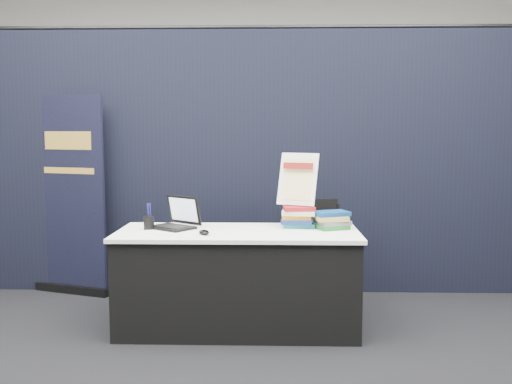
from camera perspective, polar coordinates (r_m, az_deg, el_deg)
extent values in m
plane|color=black|center=(3.94, -2.28, -16.11)|extent=(8.00, 8.00, 0.00)
cube|color=beige|center=(7.65, -0.32, 8.01)|extent=(8.00, 0.02, 3.50)
cube|color=black|center=(5.25, -1.17, 2.93)|extent=(6.00, 0.08, 2.40)
cube|color=black|center=(4.34, -1.81, -8.97)|extent=(1.76, 0.71, 0.72)
cube|color=white|center=(4.26, -1.83, -4.09)|extent=(1.80, 0.75, 0.03)
cube|color=black|center=(4.37, -8.45, -3.55)|extent=(0.39, 0.37, 0.02)
cube|color=black|center=(4.46, -8.22, -1.77)|extent=(0.30, 0.24, 0.22)
cube|color=silver|center=(4.46, -8.24, -1.78)|extent=(0.25, 0.19, 0.18)
ellipsoid|color=black|center=(4.11, -5.22, -4.04)|extent=(0.11, 0.13, 0.04)
cube|color=white|center=(4.32, -8.86, -3.81)|extent=(0.36, 0.29, 0.00)
cube|color=white|center=(4.14, -7.30, -4.20)|extent=(0.41, 0.37, 0.00)
cube|color=silver|center=(4.24, -7.42, -3.96)|extent=(0.28, 0.21, 0.00)
cylinder|color=black|center=(4.38, -10.66, -3.05)|extent=(0.09, 0.09, 0.10)
cube|color=#1C6B6C|center=(4.43, 4.19, -3.31)|extent=(0.25, 0.19, 0.03)
cube|color=navy|center=(4.42, 4.19, -2.89)|extent=(0.25, 0.19, 0.03)
cube|color=#BA781A|center=(4.41, 4.19, -2.46)|extent=(0.25, 0.19, 0.03)
cube|color=beige|center=(4.41, 4.20, -2.04)|extent=(0.25, 0.19, 0.03)
cube|color=maroon|center=(4.41, 4.20, -1.61)|extent=(0.25, 0.19, 0.03)
cube|color=#1A6421|center=(4.37, 7.58, -3.46)|extent=(0.28, 0.24, 0.03)
cube|color=#58575D|center=(4.37, 7.59, -3.02)|extent=(0.28, 0.24, 0.03)
cube|color=#A58D42|center=(4.36, 7.60, -2.59)|extent=(0.28, 0.24, 0.03)
cube|color=navy|center=(4.36, 7.60, -2.15)|extent=(0.28, 0.24, 0.03)
cube|color=black|center=(4.39, 4.21, -1.22)|extent=(0.19, 0.10, 0.01)
cylinder|color=black|center=(4.46, 3.12, 0.42)|extent=(0.05, 0.10, 0.30)
cylinder|color=black|center=(4.46, 5.23, 0.42)|extent=(0.05, 0.10, 0.30)
cube|color=white|center=(4.41, 4.20, 1.30)|extent=(0.33, 0.24, 0.40)
cube|color=#FBEF9C|center=(4.41, 4.21, 1.29)|extent=(0.26, 0.18, 0.32)
cube|color=maroon|center=(4.40, 4.22, 2.62)|extent=(0.23, 0.12, 0.05)
cube|color=black|center=(5.62, -17.86, -9.21)|extent=(0.76, 0.34, 0.07)
cube|color=black|center=(5.48, -18.09, -0.31)|extent=(0.70, 0.26, 1.82)
cube|color=gold|center=(5.43, -18.32, 4.91)|extent=(0.48, 0.16, 0.16)
cube|color=gold|center=(5.44, -18.23, 2.05)|extent=(0.52, 0.18, 0.05)
cylinder|color=black|center=(4.63, 3.70, -9.82)|extent=(0.02, 0.02, 0.44)
cylinder|color=black|center=(4.66, 8.60, -9.76)|extent=(0.02, 0.02, 0.44)
cylinder|color=black|center=(5.01, 3.53, -8.59)|extent=(0.02, 0.02, 0.44)
cylinder|color=black|center=(5.04, 8.05, -8.56)|extent=(0.02, 0.02, 0.44)
cube|color=black|center=(4.77, 6.00, -6.38)|extent=(0.44, 0.44, 0.04)
cube|color=black|center=(4.90, 5.87, -1.62)|extent=(0.39, 0.05, 0.16)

